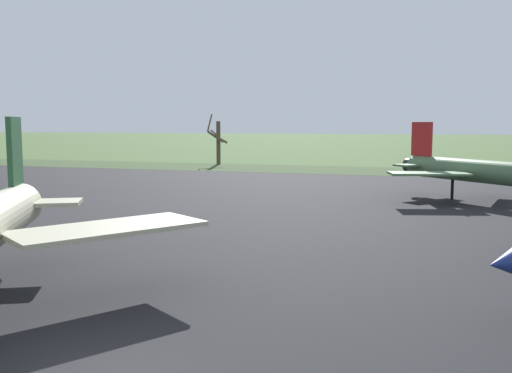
# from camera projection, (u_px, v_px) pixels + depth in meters

# --- Properties ---
(asphalt_apron) EXTENTS (93.17, 62.50, 0.05)m
(asphalt_apron) POSITION_uv_depth(u_px,v_px,m) (301.00, 228.00, 29.16)
(asphalt_apron) COLOR black
(asphalt_apron) RESTS_ON ground
(grass_verge_strip) EXTENTS (153.17, 12.00, 0.06)m
(grass_verge_strip) POSITION_uv_depth(u_px,v_px,m) (373.00, 171.00, 64.50)
(grass_verge_strip) COLOR #364727
(grass_verge_strip) RESTS_ON ground
(jet_fighter_front_right) EXTENTS (13.37, 13.13, 5.57)m
(jet_fighter_front_right) POSITION_uv_depth(u_px,v_px,m) (493.00, 172.00, 37.01)
(jet_fighter_front_right) COLOR #4C6B47
(jet_fighter_front_right) RESTS_ON ground
(bare_tree_far_left) EXTENTS (2.95, 2.62, 6.77)m
(bare_tree_far_left) POSITION_uv_depth(u_px,v_px,m) (218.00, 141.00, 74.69)
(bare_tree_far_left) COLOR brown
(bare_tree_far_left) RESTS_ON ground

